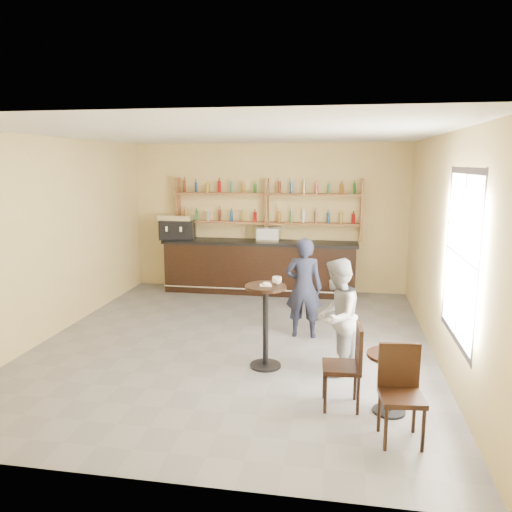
% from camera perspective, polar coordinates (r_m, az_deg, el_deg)
% --- Properties ---
extents(floor, '(7.00, 7.00, 0.00)m').
position_cam_1_polar(floor, '(7.96, -2.43, -9.90)').
color(floor, slate).
rests_on(floor, ground).
extents(ceiling, '(7.00, 7.00, 0.00)m').
position_cam_1_polar(ceiling, '(7.46, -2.63, 13.78)').
color(ceiling, white).
rests_on(ceiling, wall_back).
extents(wall_back, '(7.00, 0.00, 7.00)m').
position_cam_1_polar(wall_back, '(10.96, 1.37, 4.42)').
color(wall_back, '#E3C781').
rests_on(wall_back, floor).
extents(wall_front, '(7.00, 0.00, 7.00)m').
position_cam_1_polar(wall_front, '(4.27, -12.59, -5.86)').
color(wall_front, '#E3C781').
rests_on(wall_front, floor).
extents(wall_left, '(0.00, 7.00, 7.00)m').
position_cam_1_polar(wall_left, '(8.69, -22.27, 1.97)').
color(wall_left, '#E3C781').
rests_on(wall_left, floor).
extents(wall_right, '(0.00, 7.00, 7.00)m').
position_cam_1_polar(wall_right, '(7.51, 20.46, 0.84)').
color(wall_right, '#E3C781').
rests_on(wall_right, floor).
extents(window_pane, '(0.00, 2.00, 2.00)m').
position_cam_1_polar(window_pane, '(6.33, 22.42, -0.10)').
color(window_pane, white).
rests_on(window_pane, wall_right).
extents(window_frame, '(0.04, 1.70, 2.10)m').
position_cam_1_polar(window_frame, '(6.33, 22.36, -0.10)').
color(window_frame, black).
rests_on(window_frame, wall_right).
extents(shelf_unit, '(4.00, 0.26, 1.40)m').
position_cam_1_polar(shelf_unit, '(10.81, 1.27, 5.45)').
color(shelf_unit, brown).
rests_on(shelf_unit, wall_back).
extents(liquor_bottles, '(3.68, 0.10, 1.00)m').
position_cam_1_polar(liquor_bottles, '(10.80, 1.27, 6.35)').
color(liquor_bottles, '#8C5919').
rests_on(liquor_bottles, shelf_unit).
extents(bar_counter, '(4.17, 0.81, 1.13)m').
position_cam_1_polar(bar_counter, '(10.80, 0.41, -1.24)').
color(bar_counter, black).
rests_on(bar_counter, floor).
extents(espresso_machine, '(0.81, 0.59, 0.53)m').
position_cam_1_polar(espresso_machine, '(11.10, -8.99, 3.29)').
color(espresso_machine, black).
rests_on(espresso_machine, bar_counter).
extents(pastry_case, '(0.50, 0.41, 0.29)m').
position_cam_1_polar(pastry_case, '(10.65, 1.44, 2.47)').
color(pastry_case, silver).
rests_on(pastry_case, bar_counter).
extents(pedestal_table, '(0.74, 0.74, 1.16)m').
position_cam_1_polar(pedestal_table, '(6.89, 1.10, -8.06)').
color(pedestal_table, black).
rests_on(pedestal_table, floor).
extents(napkin, '(0.18, 0.18, 0.00)m').
position_cam_1_polar(napkin, '(6.73, 1.11, -3.36)').
color(napkin, white).
rests_on(napkin, pedestal_table).
extents(donut, '(0.14, 0.14, 0.04)m').
position_cam_1_polar(donut, '(6.71, 1.19, -3.20)').
color(donut, '#D3924D').
rests_on(donut, napkin).
extents(cup_pedestal, '(0.16, 0.16, 0.10)m').
position_cam_1_polar(cup_pedestal, '(6.80, 2.41, -2.80)').
color(cup_pedestal, white).
rests_on(cup_pedestal, pedestal_table).
extents(man_main, '(0.59, 0.39, 1.63)m').
position_cam_1_polar(man_main, '(8.04, 5.48, -3.63)').
color(man_main, black).
rests_on(man_main, floor).
extents(cafe_table, '(0.56, 0.56, 0.70)m').
position_cam_1_polar(cafe_table, '(5.98, 15.11, -13.86)').
color(cafe_table, black).
rests_on(cafe_table, floor).
extents(cup_cafe, '(0.11, 0.11, 0.10)m').
position_cam_1_polar(cup_cafe, '(5.83, 15.80, -10.27)').
color(cup_cafe, white).
rests_on(cup_cafe, cafe_table).
extents(chair_west, '(0.45, 0.45, 0.99)m').
position_cam_1_polar(chair_west, '(5.94, 9.72, -12.30)').
color(chair_west, black).
rests_on(chair_west, floor).
extents(chair_south, '(0.47, 0.47, 0.98)m').
position_cam_1_polar(chair_south, '(5.38, 16.33, -15.14)').
color(chair_south, black).
rests_on(chair_south, floor).
extents(patron_second, '(0.76, 0.89, 1.57)m').
position_cam_1_polar(patron_second, '(6.72, 9.17, -6.88)').
color(patron_second, gray).
rests_on(patron_second, floor).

